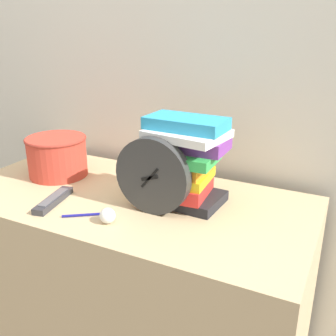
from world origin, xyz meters
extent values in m
cube|color=silver|center=(0.00, 0.66, 1.20)|extent=(6.00, 0.04, 2.40)
cube|color=tan|center=(0.00, 0.29, 0.37)|extent=(1.19, 0.59, 0.74)
cylinder|color=#333333|center=(0.13, 0.24, 0.85)|extent=(0.24, 0.04, 0.24)
cylinder|color=white|center=(0.13, 0.22, 0.85)|extent=(0.21, 0.01, 0.21)
cube|color=black|center=(0.13, 0.22, 0.85)|extent=(0.06, 0.01, 0.03)
cube|color=black|center=(0.13, 0.22, 0.85)|extent=(0.06, 0.01, 0.07)
cylinder|color=black|center=(0.13, 0.22, 0.85)|extent=(0.01, 0.00, 0.01)
cube|color=#232328|center=(0.19, 0.34, 0.75)|extent=(0.22, 0.18, 0.03)
cube|color=red|center=(0.17, 0.33, 0.79)|extent=(0.18, 0.19, 0.04)
cube|color=yellow|center=(0.16, 0.34, 0.83)|extent=(0.21, 0.19, 0.03)
cube|color=orange|center=(0.16, 0.33, 0.86)|extent=(0.20, 0.14, 0.04)
cube|color=green|center=(0.17, 0.32, 0.90)|extent=(0.24, 0.16, 0.03)
cube|color=#7A3899|center=(0.19, 0.35, 0.93)|extent=(0.24, 0.13, 0.04)
cube|color=white|center=(0.19, 0.33, 0.97)|extent=(0.25, 0.21, 0.02)
cube|color=#2D9ED1|center=(0.19, 0.34, 1.00)|extent=(0.24, 0.14, 0.04)
cylinder|color=#C63D2D|center=(-0.34, 0.35, 0.81)|extent=(0.22, 0.22, 0.15)
torus|color=#9F3024|center=(-0.34, 0.35, 0.88)|extent=(0.22, 0.22, 0.01)
cube|color=#333338|center=(-0.19, 0.15, 0.75)|extent=(0.08, 0.19, 0.02)
cube|color=#59595E|center=(-0.19, 0.15, 0.76)|extent=(0.06, 0.14, 0.00)
sphere|color=white|center=(0.04, 0.11, 0.76)|extent=(0.05, 0.05, 0.05)
cylinder|color=navy|center=(-0.04, 0.12, 0.74)|extent=(0.11, 0.08, 0.01)
camera|label=1|loc=(0.65, -0.71, 1.28)|focal=42.00mm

